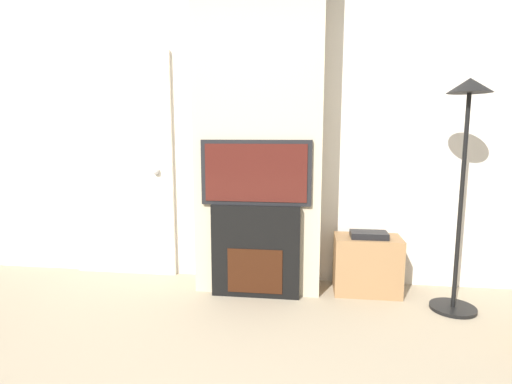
# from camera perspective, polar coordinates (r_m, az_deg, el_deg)

# --- Properties ---
(wall_back) EXTENTS (6.00, 0.06, 2.70)m
(wall_back) POSITION_cam_1_polar(r_m,az_deg,el_deg) (3.48, 0.90, 9.37)
(wall_back) COLOR silver
(wall_back) RESTS_ON ground_plane
(chimney_breast) EXTENTS (1.01, 0.38, 2.70)m
(chimney_breast) POSITION_cam_1_polar(r_m,az_deg,el_deg) (3.26, 0.44, 9.42)
(chimney_breast) COLOR beige
(chimney_breast) RESTS_ON ground_plane
(fireplace) EXTENTS (0.70, 0.15, 0.74)m
(fireplace) POSITION_cam_1_polar(r_m,az_deg,el_deg) (3.21, -0.00, -8.39)
(fireplace) COLOR black
(fireplace) RESTS_ON ground_plane
(television) EXTENTS (0.86, 0.07, 0.51)m
(television) POSITION_cam_1_polar(r_m,az_deg,el_deg) (3.08, -0.01, 2.78)
(television) COLOR black
(television) RESTS_ON fireplace
(floor_lamp) EXTENTS (0.33, 0.33, 1.67)m
(floor_lamp) POSITION_cam_1_polar(r_m,az_deg,el_deg) (3.15, 27.71, 5.68)
(floor_lamp) COLOR black
(floor_lamp) RESTS_ON ground_plane
(media_stand) EXTENTS (0.52, 0.31, 0.52)m
(media_stand) POSITION_cam_1_polar(r_m,az_deg,el_deg) (3.41, 15.58, -9.86)
(media_stand) COLOR #997047
(media_stand) RESTS_ON ground_plane
(entry_door) EXTENTS (0.94, 0.09, 2.00)m
(entry_door) POSITION_cam_1_polar(r_m,az_deg,el_deg) (3.80, -18.54, 3.53)
(entry_door) COLOR silver
(entry_door) RESTS_ON ground_plane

